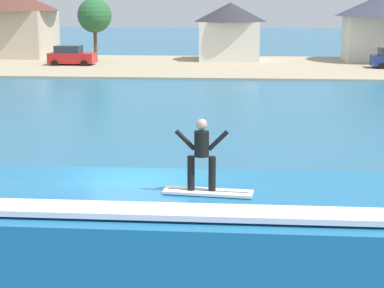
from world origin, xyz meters
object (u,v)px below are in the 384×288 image
at_px(wave_crest, 179,224).
at_px(tree_tall_bare, 95,16).
at_px(car_near_shore, 71,56).
at_px(house_with_chimney, 8,18).
at_px(surfboard, 208,192).
at_px(house_small_cottage, 230,29).
at_px(surfer, 202,151).

relative_size(wave_crest, tree_tall_bare, 1.66).
bearing_deg(car_near_shore, tree_tall_bare, 65.04).
distance_m(wave_crest, house_with_chimney, 56.37).
bearing_deg(surfboard, wave_crest, 152.41).
height_order(wave_crest, house_small_cottage, house_small_cottage).
xyz_separation_m(wave_crest, car_near_shore, (-14.06, 43.18, 0.20)).
bearing_deg(house_with_chimney, surfer, -65.92).
relative_size(surfboard, surfer, 1.26).
bearing_deg(house_with_chimney, car_near_shore, -44.19).
bearing_deg(wave_crest, surfer, -32.04).
relative_size(surfboard, car_near_shore, 0.50).
bearing_deg(wave_crest, tree_tall_bare, 105.21).
height_order(surfboard, surfer, surfer).
distance_m(wave_crest, surfer, 1.88).
relative_size(wave_crest, surfer, 6.25).
bearing_deg(house_small_cottage, house_with_chimney, 174.32).
height_order(wave_crest, surfer, surfer).
xyz_separation_m(surfer, tree_tall_bare, (-13.12, 46.66, 1.83)).
bearing_deg(house_small_cottage, wave_crest, -89.72).
distance_m(surfer, car_near_shore, 45.92).
xyz_separation_m(house_with_chimney, house_small_cottage, (22.40, -2.23, -0.94)).
height_order(surfer, house_small_cottage, house_small_cottage).
bearing_deg(house_small_cottage, surfer, -89.11).
height_order(car_near_shore, house_with_chimney, house_with_chimney).
xyz_separation_m(surfboard, house_with_chimney, (-23.31, 51.87, 2.39)).
relative_size(surfboard, house_with_chimney, 0.19).
bearing_deg(car_near_shore, house_small_cottage, 23.86).
distance_m(surfer, tree_tall_bare, 48.51).
relative_size(wave_crest, surfboard, 4.97).
height_order(car_near_shore, tree_tall_bare, tree_tall_bare).
relative_size(house_with_chimney, tree_tall_bare, 1.75).
xyz_separation_m(wave_crest, house_with_chimney, (-22.64, 51.52, 3.26)).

